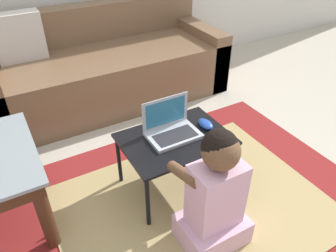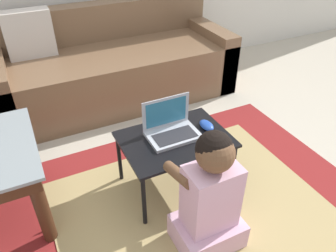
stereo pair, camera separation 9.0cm
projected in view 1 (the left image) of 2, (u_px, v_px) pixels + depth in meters
ground_plane at (168, 185)px, 2.07m from camera, size 16.00×16.00×0.00m
area_rug at (194, 207)px, 1.92m from camera, size 2.10×1.62×0.01m
couch at (105, 68)px, 2.84m from camera, size 2.00×0.83×0.81m
laptop_desk at (175, 143)px, 1.88m from camera, size 0.61×0.44×0.37m
laptop at (172, 130)px, 1.87m from camera, size 0.29×0.20×0.21m
computer_mouse at (206, 124)px, 1.94m from camera, size 0.07×0.12×0.04m
person_seated at (215, 196)px, 1.57m from camera, size 0.33×0.36×0.70m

